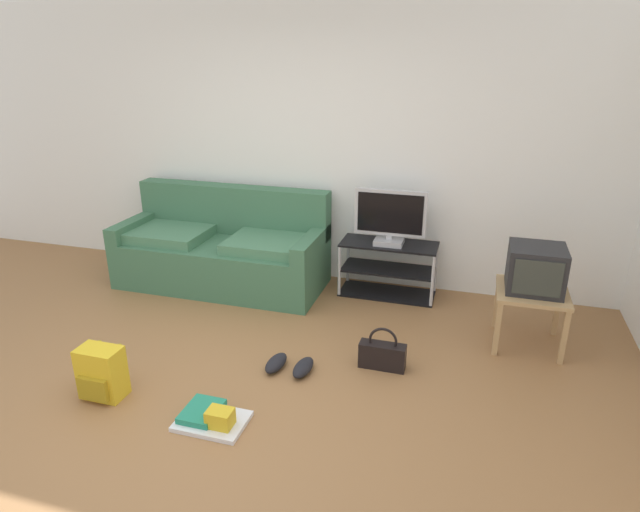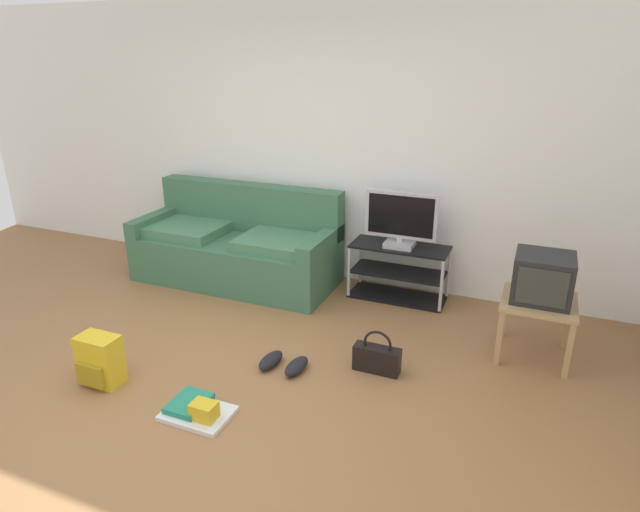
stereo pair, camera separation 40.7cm
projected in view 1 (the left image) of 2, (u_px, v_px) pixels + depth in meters
ground_plane at (194, 409)px, 3.56m from camera, size 9.00×9.80×0.02m
wall_back at (307, 144)px, 5.27m from camera, size 9.00×0.10×2.70m
couch at (224, 250)px, 5.37m from camera, size 2.02×0.86×0.94m
tv_stand at (388, 269)px, 5.13m from camera, size 0.90×0.38×0.52m
flat_tv at (390, 218)px, 4.93m from camera, size 0.66×0.22×0.52m
side_table at (531, 299)px, 4.19m from camera, size 0.53×0.53×0.47m
crt_tv at (536, 269)px, 4.12m from camera, size 0.41×0.40×0.35m
backpack at (102, 373)px, 3.62m from camera, size 0.29×0.25×0.36m
handbag at (382, 354)px, 3.97m from camera, size 0.34×0.11×0.33m
sneakers_pair at (290, 365)px, 3.95m from camera, size 0.36×0.28×0.09m
floor_tray at (211, 418)px, 3.39m from camera, size 0.44×0.33×0.14m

